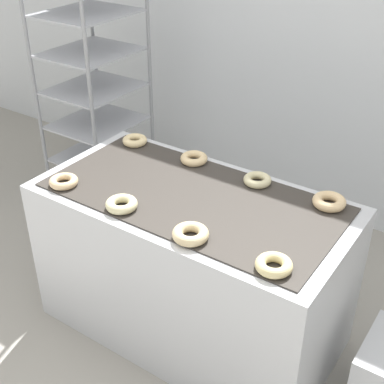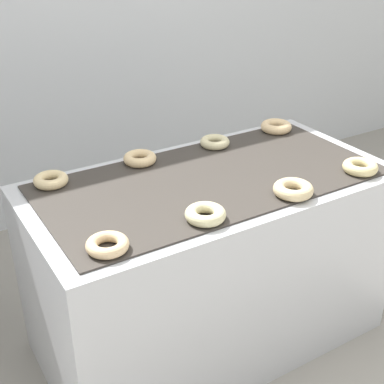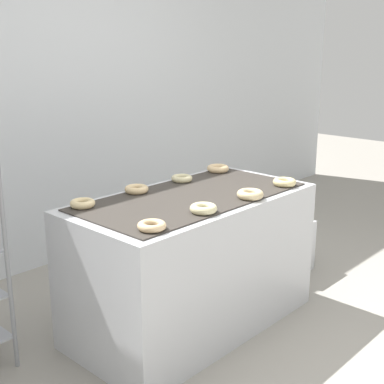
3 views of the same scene
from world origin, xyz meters
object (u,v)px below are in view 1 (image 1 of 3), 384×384
at_px(donut_far_midright, 257,180).
at_px(donut_near_left, 64,181).
at_px(donut_far_left, 135,140).
at_px(baking_rack_cart, 94,89).
at_px(donut_near_midright, 191,234).
at_px(donut_near_right, 274,265).
at_px(donut_far_midleft, 194,158).
at_px(fryer_machine, 192,266).
at_px(donut_near_midleft, 122,204).
at_px(donut_far_right, 329,202).

bearing_deg(donut_far_midright, donut_near_left, -144.89).
bearing_deg(donut_far_left, baking_rack_cart, 149.70).
bearing_deg(donut_near_midright, baking_rack_cart, 146.26).
relative_size(donut_near_right, donut_far_midleft, 1.02).
height_order(fryer_machine, baking_rack_cart, baking_rack_cart).
distance_m(donut_near_midright, donut_far_midright, 0.56).
bearing_deg(fryer_machine, baking_rack_cart, 151.69).
distance_m(donut_near_midleft, donut_near_right, 0.76).
bearing_deg(donut_far_right, donut_near_right, -90.17).
xyz_separation_m(donut_near_midright, donut_far_right, (0.37, 0.56, -0.00)).
xyz_separation_m(donut_near_left, donut_far_right, (1.13, 0.54, 0.00)).
distance_m(donut_near_midleft, donut_near_midright, 0.39).
bearing_deg(donut_far_midright, donut_near_midright, -91.16).
bearing_deg(fryer_machine, donut_near_right, -25.79).
height_order(baking_rack_cart, donut_near_midright, baking_rack_cart).
bearing_deg(donut_far_left, donut_far_right, -0.15).
bearing_deg(donut_far_left, donut_far_midleft, 0.67).
distance_m(donut_near_midright, donut_far_midleft, 0.67).
bearing_deg(donut_far_midright, donut_near_midleft, -126.31).
xyz_separation_m(donut_near_left, donut_near_midright, (0.75, -0.02, 0.00)).
bearing_deg(donut_near_midleft, donut_far_right, 35.53).
height_order(donut_near_midright, donut_near_right, donut_near_midright).
relative_size(donut_near_left, donut_far_right, 0.92).
distance_m(fryer_machine, donut_far_midright, 0.55).
height_order(donut_near_midright, donut_far_left, donut_near_midright).
height_order(donut_far_left, donut_far_right, donut_far_right).
height_order(baking_rack_cart, donut_far_midleft, baking_rack_cart).
height_order(donut_near_left, donut_far_midleft, donut_far_midleft).
relative_size(fryer_machine, donut_far_midleft, 10.60).
xyz_separation_m(donut_far_left, donut_far_midright, (0.77, -0.01, -0.00)).
xyz_separation_m(baking_rack_cart, donut_far_midleft, (1.05, -0.38, -0.05)).
xyz_separation_m(fryer_machine, donut_near_midright, (0.19, -0.28, 0.44)).
relative_size(donut_far_left, donut_far_right, 0.90).
bearing_deg(donut_far_left, donut_near_right, -25.87).
xyz_separation_m(donut_near_midleft, donut_far_midright, (0.40, 0.54, -0.00)).
relative_size(donut_near_right, donut_far_right, 0.96).
xyz_separation_m(fryer_machine, donut_near_midleft, (-0.20, -0.27, 0.44)).
height_order(donut_near_left, donut_near_midleft, donut_near_midleft).
distance_m(fryer_machine, donut_near_right, 0.76).
bearing_deg(donut_far_midright, baking_rack_cart, 164.69).
bearing_deg(donut_far_right, donut_far_midright, -179.48).
height_order(donut_near_midright, donut_far_midright, donut_near_midright).
relative_size(donut_near_midleft, donut_far_midright, 1.07).
xyz_separation_m(fryer_machine, baking_rack_cart, (-1.23, 0.66, 0.48)).
bearing_deg(donut_far_right, fryer_machine, -153.78).
distance_m(donut_far_midleft, donut_far_midright, 0.38).
height_order(donut_near_midleft, donut_near_midright, donut_near_midright).
bearing_deg(donut_far_midright, donut_far_right, 0.52).
relative_size(baking_rack_cart, donut_far_midright, 13.00).
bearing_deg(donut_near_midright, fryer_machine, 123.23).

